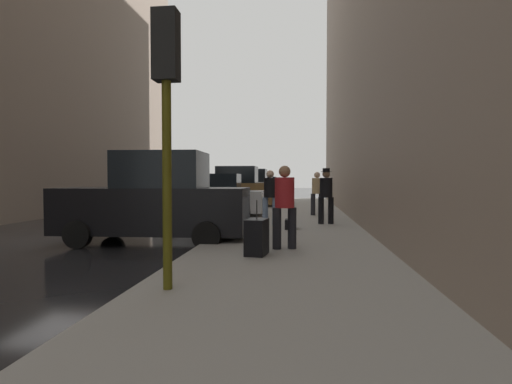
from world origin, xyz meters
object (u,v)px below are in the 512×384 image
pedestrian_in_tan_coat (317,191)px  pedestrian_in_jeans (270,194)px  traffic_light (167,88)px  parked_blue_sedan (265,186)px  parked_black_suv (156,201)px  parked_silver_sedan (212,197)px  pedestrian_in_red_jacket (285,202)px  parked_white_van (249,187)px  parked_dark_green_sedan (259,188)px  parked_bronze_suv (234,189)px  pedestrian_with_fedora (326,193)px  duffel_bag (291,224)px  rolling_suitcase (257,237)px  fire_hydrant (262,203)px

pedestrian_in_tan_coat → pedestrian_in_jeans: size_ratio=1.00×
traffic_light → parked_blue_sedan: bearing=93.1°
traffic_light → pedestrian_in_tan_coat: size_ratio=2.11×
parked_black_suv → parked_silver_sedan: bearing=90.0°
parked_blue_sedan → pedestrian_in_red_jacket: (3.24, -30.57, 0.26)m
parked_silver_sedan → pedestrian_in_tan_coat: size_ratio=2.50×
parked_silver_sedan → parked_blue_sedan: size_ratio=1.01×
parked_black_suv → parked_white_van: size_ratio=1.01×
parked_dark_green_sedan → traffic_light: bearing=-86.2°
parked_bronze_suv → pedestrian_with_fedora: parked_bronze_suv is taller
parked_silver_sedan → parked_white_van: 11.13m
duffel_bag → parked_black_suv: bearing=-150.0°
parked_bronze_suv → traffic_light: size_ratio=1.28×
pedestrian_with_fedora → duffel_bag: bearing=-126.7°
parked_silver_sedan → traffic_light: size_ratio=1.19×
parked_black_suv → rolling_suitcase: 3.47m
parked_bronze_suv → parked_black_suv: bearing=-90.0°
pedestrian_in_tan_coat → duffel_bag: size_ratio=3.89×
parked_white_van → parked_dark_green_sedan: (0.00, 6.27, -0.18)m
traffic_light → pedestrian_with_fedora: size_ratio=2.03×
pedestrian_in_tan_coat → rolling_suitcase: size_ratio=1.64×
parked_dark_green_sedan → pedestrian_in_tan_coat: bearing=-76.3°
fire_hydrant → pedestrian_with_fedora: bearing=-62.2°
parked_blue_sedan → parked_white_van: bearing=-90.0°
traffic_light → pedestrian_in_jeans: (0.74, 7.56, -1.65)m
fire_hydrant → pedestrian_in_tan_coat: (2.38, -1.75, 0.61)m
traffic_light → pedestrian_in_tan_coat: (2.33, 10.93, -1.65)m
parked_blue_sedan → pedestrian_with_fedora: size_ratio=2.37×
parked_blue_sedan → fire_hydrant: 21.14m
rolling_suitcase → parked_silver_sedan: bearing=108.5°
pedestrian_with_fedora → duffel_bag: (-1.08, -1.45, -0.85)m
rolling_suitcase → duffel_bag: size_ratio=2.36×
parked_white_van → pedestrian_in_jeans: bearing=-79.7°
parked_silver_sedan → rolling_suitcase: size_ratio=4.11×
parked_blue_sedan → pedestrian_in_red_jacket: bearing=-84.0°
parked_black_suv → fire_hydrant: parked_black_suv is taller
parked_white_van → parked_silver_sedan: bearing=-90.0°
parked_silver_sedan → pedestrian_in_tan_coat: 4.20m
parked_blue_sedan → fire_hydrant: size_ratio=5.99×
parked_bronze_suv → parked_blue_sedan: parked_bronze_suv is taller
parked_blue_sedan → pedestrian_with_fedora: (4.35, -25.89, 0.29)m
parked_bronze_suv → pedestrian_in_red_jacket: 13.24m
pedestrian_in_red_jacket → rolling_suitcase: (-0.49, -0.71, -0.61)m
traffic_light → rolling_suitcase: bearing=70.1°
parked_bronze_suv → fire_hydrant: size_ratio=6.54×
parked_white_van → pedestrian_in_red_jacket: (3.24, -18.61, 0.07)m
pedestrian_in_red_jacket → pedestrian_in_jeans: 4.45m
parked_dark_green_sedan → fire_hydrant: bearing=-83.3°
pedestrian_in_red_jacket → pedestrian_in_jeans: size_ratio=1.00×
parked_dark_green_sedan → pedestrian_in_red_jacket: pedestrian_in_red_jacket is taller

